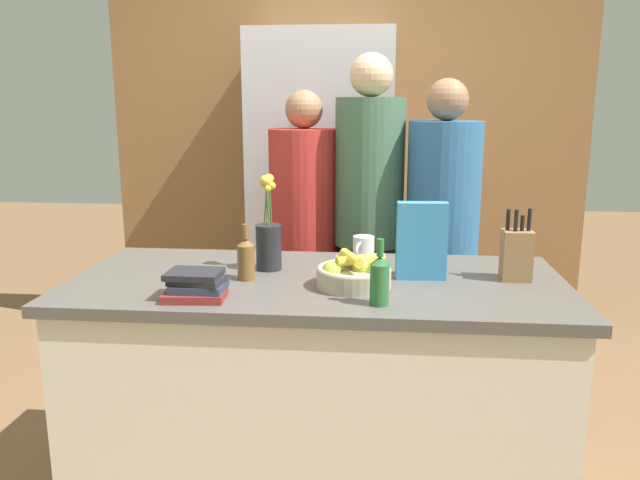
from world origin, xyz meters
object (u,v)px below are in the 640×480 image
Objects in this scene: fruit_bowl at (355,273)px; person_at_sink at (305,232)px; knife_block at (516,254)px; coffee_mug at (363,249)px; bottle_oil at (246,258)px; flower_vase at (269,241)px; cereal_box at (421,241)px; book_stack at (196,286)px; person_in_blue at (369,214)px; bottle_vinegar at (380,279)px; refrigerator at (322,200)px; person_in_red_tee at (442,234)px.

person_at_sink is at bearing 106.50° from fruit_bowl.
knife_block is 0.59m from coffee_mug.
person_at_sink is at bearing 116.01° from coffee_mug.
knife_block reaches higher than bottle_oil.
flower_vase is 2.97× the size of coffee_mug.
coffee_mug is (-0.21, 0.23, -0.09)m from cereal_box.
bottle_oil is at bearing 172.15° from fruit_bowl.
flower_vase is (-0.91, 0.06, 0.02)m from knife_block.
fruit_bowl is 0.54m from book_stack.
person_at_sink is at bearing 150.28° from person_in_blue.
fruit_bowl is 1.05m from person_at_sink.
person_at_sink is at bearing 135.31° from knife_block.
person_at_sink reaches higher than book_stack.
book_stack is 0.59m from bottle_vinegar.
refrigerator is at bearing 86.84° from flower_vase.
refrigerator reaches higher than person_in_red_tee.
flower_vase is (-0.08, -1.38, 0.06)m from refrigerator.
cereal_box is 0.81m from book_stack.
refrigerator reaches higher than flower_vase.
knife_block is 0.59m from bottle_vinegar.
person_in_red_tee is (0.36, 0.51, -0.04)m from coffee_mug.
person_at_sink reaches higher than knife_block.
book_stack is 1.01× the size of bottle_oil.
refrigerator reaches higher than cereal_box.
person_in_blue reaches higher than fruit_bowl.
person_in_red_tee is at bearing 78.87° from cereal_box.
person_at_sink is 0.97× the size of person_in_red_tee.
flower_vase is 1.78× the size of book_stack.
cereal_box reaches higher than fruit_bowl.
knife_block is at bearing -103.05° from person_in_red_tee.
coffee_mug is at bearing 158.95° from knife_block.
bottle_oil is 0.12× the size of person_in_blue.
fruit_bowl is at bearing 19.59° from book_stack.
person_in_blue is (-0.06, 1.13, 0.00)m from bottle_vinegar.
person_at_sink is (-0.53, 0.87, -0.16)m from cereal_box.
person_in_red_tee is at bearing 66.50° from fruit_bowl.
coffee_mug is at bearing 36.32° from bottle_oil.
fruit_bowl is 1.27× the size of bottle_oil.
person_at_sink is at bearing 87.13° from flower_vase.
knife_block is at bearing 5.32° from bottle_oil.
cereal_box is 0.16× the size of person_in_blue.
fruit_bowl is 0.93× the size of cereal_box.
cereal_box is 0.76m from person_in_red_tee.
flower_vase reaches higher than fruit_bowl.
refrigerator is at bearing 108.80° from person_at_sink.
bottle_vinegar reaches higher than fruit_bowl.
book_stack is 0.12× the size of person_in_red_tee.
flower_vase is 0.81m from person_at_sink.
refrigerator is 0.59m from person_at_sink.
fruit_bowl is 2.11× the size of coffee_mug.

